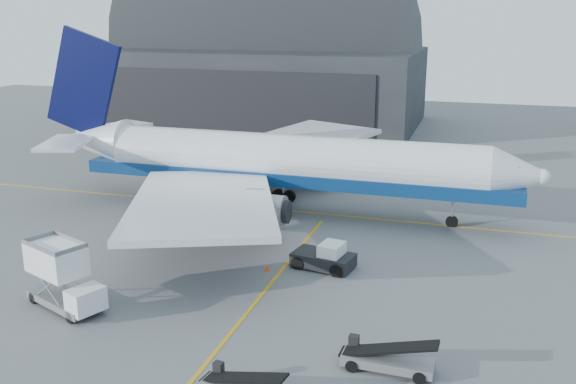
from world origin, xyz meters
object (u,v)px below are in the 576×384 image
(pushback_tug, at_px, (325,258))
(belt_loader_b, at_px, (387,359))
(airliner, at_px, (273,161))
(catering_truck, at_px, (62,277))

(pushback_tug, relative_size, belt_loader_b, 0.93)
(airliner, relative_size, belt_loader_b, 9.36)
(airliner, relative_size, pushback_tug, 10.12)
(pushback_tug, distance_m, belt_loader_b, 13.88)
(pushback_tug, height_order, belt_loader_b, pushback_tug)
(belt_loader_b, bearing_deg, pushback_tug, 118.80)
(airliner, height_order, pushback_tug, airliner)
(catering_truck, bearing_deg, pushback_tug, 60.60)
(catering_truck, relative_size, pushback_tug, 1.32)
(catering_truck, xyz_separation_m, pushback_tug, (14.08, 11.00, -1.28))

